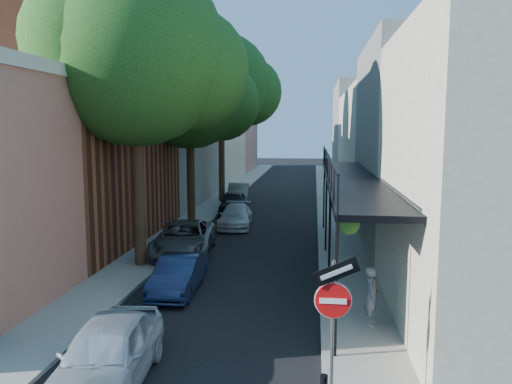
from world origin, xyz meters
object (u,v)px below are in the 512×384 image
(parked_car_b, at_px, (178,275))
(parked_car_f, at_px, (238,193))
(oak_far, at_px, (228,86))
(parked_car_d, at_px, (236,216))
(sign_post, at_px, (333,306))
(pedestrian, at_px, (372,296))
(oak_near, at_px, (149,58))
(parked_car_a, at_px, (107,354))
(parked_car_c, at_px, (184,239))
(parked_car_e, at_px, (233,202))
(oak_mid, at_px, (198,95))

(parked_car_b, xyz_separation_m, parked_car_f, (-1.03, 19.74, 0.09))
(oak_far, distance_m, parked_car_d, 12.08)
(sign_post, xyz_separation_m, pedestrian, (1.17, 3.99, -1.12))
(oak_near, relative_size, parked_car_a, 2.76)
(parked_car_b, bearing_deg, oak_near, 119.79)
(oak_near, relative_size, parked_car_f, 2.75)
(parked_car_c, xyz_separation_m, parked_car_d, (1.19, 6.22, -0.11))
(oak_near, height_order, oak_far, oak_far)
(oak_far, distance_m, parked_car_f, 7.62)
(parked_car_c, bearing_deg, oak_far, 86.29)
(parked_car_d, bearing_deg, parked_car_b, -94.74)
(parked_car_a, bearing_deg, oak_near, 98.10)
(parked_car_b, bearing_deg, parked_car_e, 91.15)
(oak_far, xyz_separation_m, parked_car_e, (1.12, -4.77, -7.57))
(sign_post, distance_m, oak_near, 12.77)
(sign_post, distance_m, parked_car_e, 22.23)
(parked_car_e, bearing_deg, oak_far, 98.67)
(oak_near, distance_m, parked_car_b, 8.08)
(oak_mid, distance_m, parked_car_e, 7.76)
(parked_car_b, bearing_deg, parked_car_f, 91.61)
(parked_car_e, relative_size, parked_car_f, 0.97)
(oak_far, relative_size, parked_car_d, 2.90)
(parked_car_b, xyz_separation_m, parked_car_e, (-0.67, 15.22, 0.10))
(parked_car_c, relative_size, parked_car_e, 1.26)
(parked_car_a, bearing_deg, oak_far, 90.03)
(parked_car_c, bearing_deg, parked_car_a, -90.14)
(parked_car_c, distance_m, pedestrian, 9.81)
(oak_mid, bearing_deg, oak_near, -89.63)
(oak_near, xyz_separation_m, parked_car_b, (1.80, -2.98, -7.29))
(parked_car_c, height_order, parked_car_f, parked_car_c)
(parked_car_e, bearing_deg, oak_near, -99.77)
(oak_far, bearing_deg, parked_car_b, -84.89)
(parked_car_b, relative_size, parked_car_e, 0.89)
(sign_post, relative_size, pedestrian, 1.89)
(pedestrian, bearing_deg, parked_car_b, 76.15)
(oak_far, height_order, parked_car_a, oak_far)
(oak_near, bearing_deg, sign_post, -54.91)
(oak_near, bearing_deg, parked_car_f, 87.38)
(oak_far, xyz_separation_m, parked_car_f, (0.75, -0.25, -7.57))
(parked_car_b, bearing_deg, parked_car_c, 101.14)
(oak_near, height_order, parked_car_b, oak_near)
(pedestrian, bearing_deg, parked_car_f, 25.07)
(parked_car_b, distance_m, parked_car_d, 10.85)
(sign_post, distance_m, parked_car_f, 26.71)
(parked_car_e, distance_m, parked_car_f, 4.54)
(parked_car_d, bearing_deg, oak_near, -107.89)
(parked_car_b, height_order, pedestrian, pedestrian)
(parked_car_f, bearing_deg, oak_near, -98.85)
(oak_near, distance_m, parked_car_c, 7.40)
(parked_car_b, xyz_separation_m, parked_car_c, (-1.03, 4.62, 0.12))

